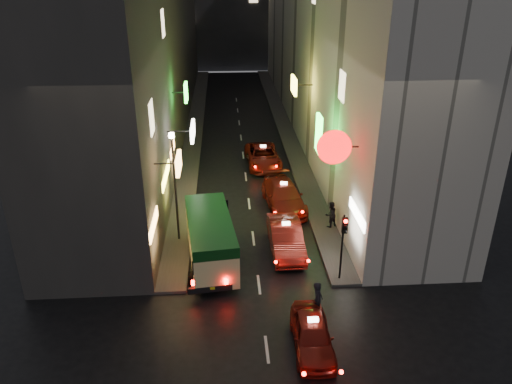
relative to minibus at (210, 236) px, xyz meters
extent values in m
cube|color=#373432|center=(-5.65, 23.43, 7.34)|extent=(6.00, 52.00, 18.00)
cube|color=#FFB259|center=(-1.44, 0.89, 3.65)|extent=(0.18, 1.72, 0.85)
cube|color=white|center=(-1.08, 7.35, 3.23)|extent=(0.18, 2.44, 0.89)
cube|color=#2FEC32|center=(-1.68, 11.84, 4.56)|extent=(0.18, 1.23, 1.27)
cube|color=#FFB259|center=(-2.63, -1.07, 1.34)|extent=(0.10, 2.90, 0.55)
cube|color=yellow|center=(-2.63, 4.91, 1.34)|extent=(0.10, 3.82, 0.55)
cube|color=#FFB259|center=(-2.63, 9.38, 1.34)|extent=(0.10, 2.67, 0.55)
cube|color=#FFE5B2|center=(-2.64, 1.43, 5.84)|extent=(0.06, 1.30, 1.60)
cube|color=#FFE5B2|center=(-2.64, 9.43, 9.34)|extent=(0.06, 1.30, 1.60)
cube|color=beige|center=(10.35, 23.43, 7.34)|extent=(6.00, 52.00, 18.00)
cylinder|color=#F20A0A|center=(6.15, 0.24, 4.54)|extent=(1.70, 0.18, 1.70)
cube|color=#2FEC32|center=(6.37, 5.25, 3.59)|extent=(0.18, 1.27, 2.21)
cube|color=yellow|center=(5.97, 13.33, 4.60)|extent=(0.18, 2.05, 1.18)
cube|color=white|center=(7.33, -0.69, 1.34)|extent=(0.10, 2.94, 0.55)
cube|color=#FFE5B2|center=(7.34, 4.43, 6.54)|extent=(0.06, 1.30, 1.60)
cube|color=#43413F|center=(-1.90, 23.43, -1.58)|extent=(1.50, 52.00, 0.15)
cube|color=#43413F|center=(6.60, 23.43, -1.58)|extent=(1.50, 52.00, 0.15)
cube|color=#F9E89B|center=(0.00, -0.02, -0.17)|extent=(2.82, 6.26, 2.22)
cube|color=#0C3C14|center=(0.00, -0.02, 0.69)|extent=(2.84, 6.28, 0.55)
cube|color=black|center=(0.00, 0.28, 0.06)|extent=(2.56, 3.86, 0.50)
cube|color=black|center=(0.00, -3.00, -1.12)|extent=(2.08, 0.42, 0.30)
cube|color=#FF0A05|center=(-0.76, -3.07, -0.72)|extent=(0.18, 0.06, 0.28)
cube|color=#FF0A05|center=(0.76, -3.07, -0.72)|extent=(0.18, 0.06, 0.28)
cylinder|color=black|center=(-0.94, 1.91, -1.28)|extent=(0.22, 0.77, 0.77)
cylinder|color=black|center=(0.94, -1.96, -1.28)|extent=(0.22, 0.77, 0.77)
imported|color=maroon|center=(4.19, -6.57, -0.88)|extent=(2.10, 4.92, 1.55)
cube|color=white|center=(4.19, -6.57, -0.02)|extent=(0.42, 0.19, 0.16)
sphere|color=#FF0A05|center=(3.50, -8.79, -0.86)|extent=(0.16, 0.16, 0.16)
sphere|color=#FF0A05|center=(4.87, -8.79, -0.86)|extent=(0.16, 0.16, 0.16)
imported|color=maroon|center=(4.03, 1.04, -0.74)|extent=(2.43, 5.78, 1.83)
cube|color=white|center=(4.03, 1.04, 0.26)|extent=(0.42, 0.19, 0.16)
sphere|color=#FF0A05|center=(3.22, -1.58, -0.72)|extent=(0.16, 0.16, 0.16)
sphere|color=#FF0A05|center=(4.84, -1.58, -0.72)|extent=(0.16, 0.16, 0.16)
imported|color=maroon|center=(4.52, 6.32, -0.74)|extent=(2.95, 6.00, 1.84)
cube|color=white|center=(4.52, 6.32, 0.27)|extent=(0.44, 0.22, 0.16)
sphere|color=#FF0A05|center=(3.71, 3.69, -0.71)|extent=(0.16, 0.16, 0.16)
sphere|color=#FF0A05|center=(5.34, 3.69, -0.71)|extent=(0.16, 0.16, 0.16)
imported|color=maroon|center=(3.79, 13.59, -0.79)|extent=(2.52, 5.56, 1.73)
cube|color=white|center=(3.79, 13.59, 0.16)|extent=(0.43, 0.20, 0.16)
sphere|color=#FF0A05|center=(3.02, 11.12, -0.77)|extent=(0.16, 0.16, 0.16)
sphere|color=#FF0A05|center=(4.56, 11.12, -0.77)|extent=(0.16, 0.16, 0.16)
imported|color=black|center=(4.73, -4.70, -0.62)|extent=(0.57, 0.76, 2.08)
imported|color=black|center=(6.94, 3.28, -0.62)|extent=(0.79, 0.69, 1.79)
cylinder|color=black|center=(6.35, -1.97, 0.24)|extent=(0.10, 0.10, 3.50)
cube|color=black|center=(6.35, -2.15, 1.54)|extent=(0.26, 0.18, 0.80)
sphere|color=#FF0A05|center=(6.35, -2.26, 1.81)|extent=(0.18, 0.18, 0.18)
sphere|color=black|center=(6.35, -2.26, 1.54)|extent=(0.17, 0.17, 0.17)
sphere|color=black|center=(6.35, -2.26, 1.27)|extent=(0.17, 0.17, 0.17)
cylinder|color=black|center=(-1.85, 2.43, 1.49)|extent=(0.12, 0.12, 6.00)
cylinder|color=#FFE5BF|center=(-1.85, 2.43, 4.59)|extent=(0.28, 0.28, 0.25)
camera|label=1|loc=(0.86, -22.25, 12.70)|focal=35.00mm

